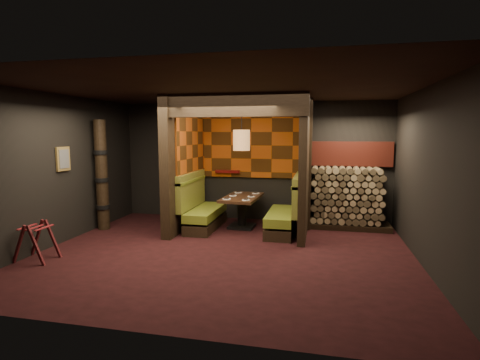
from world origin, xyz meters
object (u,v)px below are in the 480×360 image
(pendant_lamp, at_px, (241,140))
(luggage_rack, at_px, (36,240))
(dining_table, at_px, (242,207))
(firewood_stack, at_px, (350,198))
(booth_bench_right, at_px, (286,214))
(totem_column, at_px, (102,176))
(booth_bench_left, at_px, (201,210))

(pendant_lamp, height_order, luggage_rack, pendant_lamp)
(dining_table, xyz_separation_m, firewood_stack, (2.36, 0.48, 0.20))
(booth_bench_right, relative_size, luggage_rack, 2.32)
(booth_bench_right, relative_size, firewood_stack, 0.92)
(booth_bench_right, distance_m, totem_column, 4.10)
(booth_bench_right, height_order, firewood_stack, firewood_stack)
(booth_bench_right, relative_size, dining_table, 1.15)
(booth_bench_left, height_order, firewood_stack, firewood_stack)
(booth_bench_right, xyz_separation_m, firewood_stack, (1.35, 0.70, 0.28))
(dining_table, bearing_deg, firewood_stack, 11.53)
(booth_bench_right, xyz_separation_m, dining_table, (-1.01, 0.22, 0.08))
(totem_column, bearing_deg, pendant_lamp, 13.58)
(booth_bench_left, height_order, totem_column, totem_column)
(pendant_lamp, bearing_deg, booth_bench_left, -169.24)
(dining_table, bearing_deg, totem_column, -165.51)
(booth_bench_left, distance_m, pendant_lamp, 1.80)
(booth_bench_left, xyz_separation_m, dining_table, (0.88, 0.22, 0.08))
(booth_bench_left, height_order, dining_table, booth_bench_left)
(booth_bench_right, bearing_deg, firewood_stack, 27.35)
(booth_bench_left, bearing_deg, booth_bench_right, 0.00)
(luggage_rack, height_order, firewood_stack, firewood_stack)
(luggage_rack, bearing_deg, booth_bench_left, 52.82)
(luggage_rack, bearing_deg, pendant_lamp, 44.24)
(pendant_lamp, height_order, totem_column, pendant_lamp)
(pendant_lamp, relative_size, luggage_rack, 1.62)
(dining_table, relative_size, firewood_stack, 0.80)
(dining_table, relative_size, pendant_lamp, 1.24)
(pendant_lamp, distance_m, luggage_rack, 4.35)
(booth_bench_left, relative_size, booth_bench_right, 1.00)
(booth_bench_left, bearing_deg, dining_table, 13.86)
(pendant_lamp, xyz_separation_m, firewood_stack, (2.36, 0.53, -1.28))
(dining_table, distance_m, pendant_lamp, 1.48)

